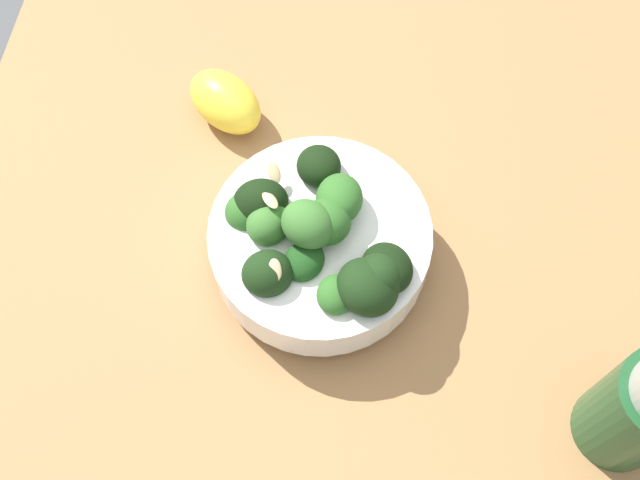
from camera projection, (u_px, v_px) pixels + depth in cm
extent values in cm
cube|color=#996D42|center=(312.00, 259.00, 68.08)|extent=(63.70, 63.70, 3.73)
cylinder|color=white|center=(320.00, 257.00, 65.37)|extent=(9.60, 9.60, 1.36)
cylinder|color=white|center=(320.00, 243.00, 62.91)|extent=(17.46, 17.46, 4.09)
cylinder|color=silver|center=(320.00, 234.00, 61.42)|extent=(14.70, 14.70, 0.80)
cylinder|color=#2F662B|center=(336.00, 303.00, 59.88)|extent=(1.63, 1.92, 1.93)
ellipsoid|color=#2D6023|center=(336.00, 295.00, 58.30)|extent=(3.95, 4.22, 3.13)
cylinder|color=#4A8F3C|center=(318.00, 177.00, 64.03)|extent=(1.48, 1.56, 1.47)
ellipsoid|color=black|center=(318.00, 166.00, 62.48)|extent=(5.34, 5.43, 3.71)
cylinder|color=#589D47|center=(312.00, 235.00, 60.26)|extent=(2.22, 2.23, 1.39)
ellipsoid|color=#386B2B|center=(312.00, 225.00, 58.70)|extent=(5.97, 5.87, 4.65)
cylinder|color=#3C7A32|center=(247.00, 222.00, 62.80)|extent=(1.85, 1.71, 1.43)
ellipsoid|color=#2D6023|center=(246.00, 213.00, 61.42)|extent=(5.05, 4.61, 4.36)
cylinder|color=#589D47|center=(270.00, 234.00, 62.11)|extent=(1.62, 1.55, 1.88)
ellipsoid|color=#386B2B|center=(269.00, 224.00, 60.50)|extent=(4.88, 5.65, 4.90)
cylinder|color=#3C7A32|center=(262.00, 213.00, 62.95)|extent=(2.15, 2.05, 1.52)
ellipsoid|color=black|center=(261.00, 202.00, 61.28)|extent=(5.00, 5.97, 5.88)
cylinder|color=#4A8F3C|center=(325.00, 232.00, 61.18)|extent=(1.58, 1.73, 1.62)
ellipsoid|color=#2D6023|center=(326.00, 222.00, 59.58)|extent=(5.59, 5.37, 4.94)
cylinder|color=#3C7A32|center=(269.00, 282.00, 60.49)|extent=(1.75, 1.95, 1.77)
ellipsoid|color=black|center=(268.00, 273.00, 58.90)|extent=(5.39, 5.08, 4.19)
cylinder|color=#2F662B|center=(385.00, 277.00, 60.43)|extent=(2.16, 2.13, 1.22)
ellipsoid|color=black|center=(387.00, 268.00, 58.92)|extent=(5.98, 5.27, 5.45)
cylinder|color=#3C7A32|center=(377.00, 287.00, 60.03)|extent=(1.87, 1.93, 1.19)
ellipsoid|color=black|center=(378.00, 278.00, 58.40)|extent=(4.68, 4.46, 5.38)
cylinder|color=#589D47|center=(339.00, 208.00, 62.01)|extent=(2.04, 1.94, 1.22)
ellipsoid|color=#2D6023|center=(339.00, 199.00, 60.52)|extent=(5.43, 4.24, 4.55)
cylinder|color=#589D47|center=(300.00, 269.00, 60.87)|extent=(1.62, 1.50, 1.35)
ellipsoid|color=#194216|center=(299.00, 261.00, 59.49)|extent=(4.66, 4.35, 2.72)
cylinder|color=#3C7A32|center=(366.00, 297.00, 59.90)|extent=(2.30, 2.24, 1.81)
ellipsoid|color=black|center=(367.00, 287.00, 58.06)|extent=(5.52, 6.32, 6.47)
ellipsoid|color=#DBBC84|center=(270.00, 202.00, 59.14)|extent=(2.04, 1.92, 0.84)
ellipsoid|color=#DBBC84|center=(274.00, 172.00, 61.50)|extent=(2.04, 1.72, 1.15)
ellipsoid|color=#DBBC84|center=(275.00, 271.00, 57.51)|extent=(1.95, 1.36, 1.15)
ellipsoid|color=yellow|center=(225.00, 102.00, 69.89)|extent=(8.12, 8.83, 4.83)
cylinder|color=#194723|center=(639.00, 412.00, 55.21)|extent=(6.53, 6.53, 10.70)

